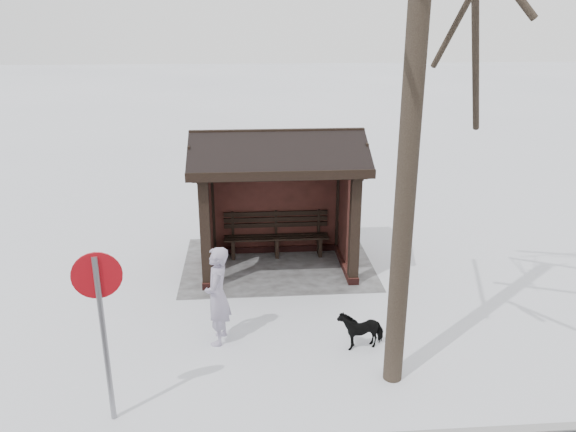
{
  "coord_description": "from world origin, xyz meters",
  "views": [
    {
      "loc": [
        0.67,
        11.37,
        5.23
      ],
      "look_at": [
        -0.15,
        0.8,
        1.49
      ],
      "focal_mm": 35.0,
      "sensor_mm": 36.0,
      "label": 1
    }
  ],
  "objects_px": {
    "bus_shelter": "(277,171)",
    "road_sign": "(100,303)",
    "dog": "(361,328)",
    "pedestrian": "(217,296)"
  },
  "relations": [
    {
      "from": "bus_shelter",
      "to": "road_sign",
      "type": "height_order",
      "value": "bus_shelter"
    },
    {
      "from": "dog",
      "to": "road_sign",
      "type": "height_order",
      "value": "road_sign"
    },
    {
      "from": "road_sign",
      "to": "bus_shelter",
      "type": "bearing_deg",
      "value": -127.37
    },
    {
      "from": "bus_shelter",
      "to": "dog",
      "type": "distance_m",
      "value": 4.06
    },
    {
      "from": "bus_shelter",
      "to": "pedestrian",
      "type": "xyz_separation_m",
      "value": [
        1.19,
        3.1,
        -1.3
      ]
    },
    {
      "from": "dog",
      "to": "bus_shelter",
      "type": "bearing_deg",
      "value": -173.49
    },
    {
      "from": "bus_shelter",
      "to": "pedestrian",
      "type": "bearing_deg",
      "value": 68.96
    },
    {
      "from": "pedestrian",
      "to": "dog",
      "type": "bearing_deg",
      "value": 92.26
    },
    {
      "from": "bus_shelter",
      "to": "pedestrian",
      "type": "relative_size",
      "value": 2.08
    },
    {
      "from": "dog",
      "to": "road_sign",
      "type": "relative_size",
      "value": 0.3
    }
  ]
}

